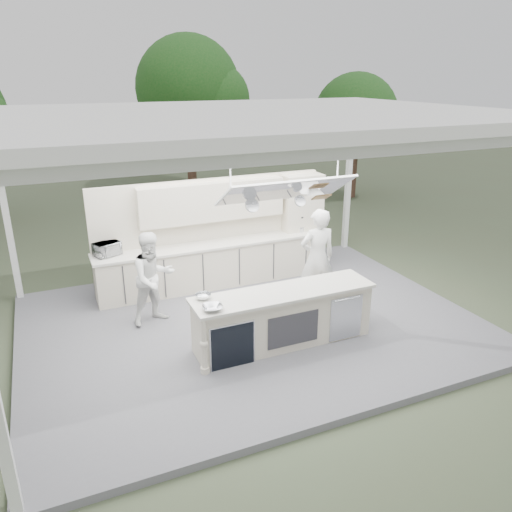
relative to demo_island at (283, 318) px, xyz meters
name	(u,v)px	position (x,y,z in m)	size (l,w,h in m)	color
ground	(251,327)	(-0.18, 0.91, -0.60)	(90.00, 90.00, 0.00)	#3C4831
stage_deck	(251,324)	(-0.18, 0.91, -0.54)	(8.00, 6.00, 0.12)	#5A595E
tent	(251,120)	(-0.18, 0.90, 3.11)	(8.20, 6.20, 3.86)	white
demo_island	(283,318)	(0.00, 0.00, 0.00)	(3.10, 0.79, 0.95)	beige
back_counter	(216,263)	(-0.18, 2.81, 0.00)	(5.08, 0.72, 0.95)	beige
back_wall_unit	(231,214)	(0.27, 3.03, 0.98)	(5.05, 0.48, 2.25)	beige
tree_cluster	(130,109)	(-0.34, 10.68, 2.69)	(19.55, 9.40, 5.85)	brown
head_chef	(317,258)	(1.29, 1.11, 0.49)	(0.71, 0.46, 1.94)	white
sous_chef	(153,278)	(-1.78, 1.64, 0.38)	(0.83, 0.65, 1.71)	white
toaster_oven	(107,249)	(-2.38, 2.91, 0.61)	(0.48, 0.33, 0.27)	silver
bowl_large	(212,308)	(-1.28, -0.19, 0.51)	(0.31, 0.31, 0.08)	silver
bowl_small	(203,296)	(-1.28, 0.26, 0.51)	(0.25, 0.25, 0.08)	silver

